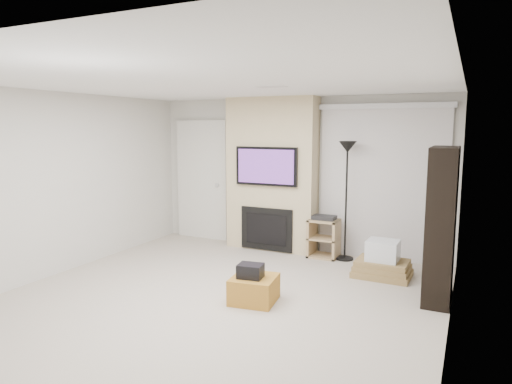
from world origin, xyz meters
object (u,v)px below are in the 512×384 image
at_px(av_stand, 324,235).
at_px(bookshelf, 441,225).
at_px(box_stack, 382,263).
at_px(ottoman, 254,289).
at_px(floor_lamp, 347,167).

relative_size(av_stand, bookshelf, 0.37).
bearing_deg(av_stand, bookshelf, -33.29).
bearing_deg(av_stand, box_stack, -29.57).
bearing_deg(ottoman, av_stand, 85.13).
height_order(ottoman, floor_lamp, floor_lamp).
bearing_deg(box_stack, ottoman, -127.08).
bearing_deg(box_stack, av_stand, 150.43).
bearing_deg(av_stand, ottoman, -94.87).
distance_m(floor_lamp, box_stack, 1.52).
xyz_separation_m(ottoman, bookshelf, (1.93, 0.99, 0.75)).
height_order(floor_lamp, av_stand, floor_lamp).
height_order(floor_lamp, bookshelf, floor_lamp).
relative_size(floor_lamp, box_stack, 2.37).
distance_m(ottoman, bookshelf, 2.29).
bearing_deg(box_stack, bookshelf, -37.85).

